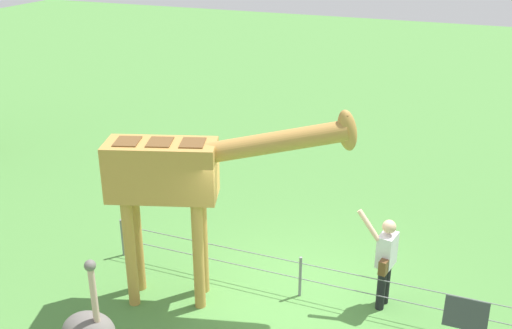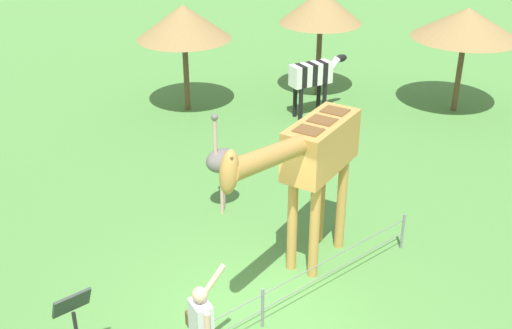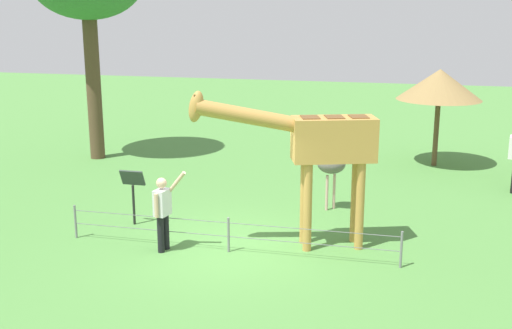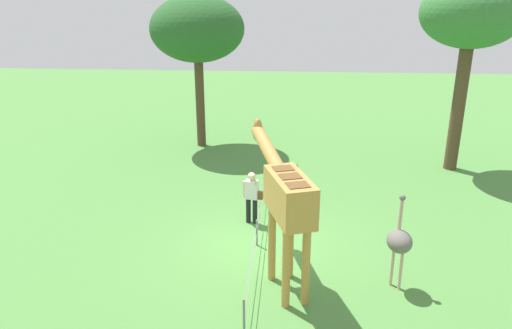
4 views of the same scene
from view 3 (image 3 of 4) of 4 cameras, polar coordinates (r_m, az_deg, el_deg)
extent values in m
plane|color=#4C843D|center=(13.59, -2.23, -7.51)|extent=(60.00, 60.00, 0.00)
cylinder|color=#BC8942|center=(13.20, 4.64, -3.86)|extent=(0.18, 0.18, 1.88)
cylinder|color=#BC8942|center=(13.61, 4.35, -3.29)|extent=(0.18, 0.18, 1.88)
cylinder|color=#BC8942|center=(13.42, 9.29, -3.71)|extent=(0.18, 0.18, 1.88)
cylinder|color=#BC8942|center=(13.82, 8.86, -3.15)|extent=(0.18, 0.18, 1.88)
cube|color=#BC8942|center=(13.15, 6.98, 2.28)|extent=(1.83, 1.20, 0.90)
cube|color=brown|center=(12.97, 4.87, 4.24)|extent=(0.48, 0.53, 0.02)
cube|color=brown|center=(13.06, 7.04, 4.26)|extent=(0.48, 0.53, 0.02)
cube|color=brown|center=(13.17, 9.18, 4.27)|extent=(0.48, 0.53, 0.02)
cylinder|color=#BC8942|center=(12.82, -0.43, 4.31)|extent=(2.25, 1.02, 0.75)
ellipsoid|color=#BC8942|center=(12.75, -5.39, 5.19)|extent=(0.46, 0.37, 0.68)
cylinder|color=brown|center=(12.67, -5.50, 5.95)|extent=(0.05, 0.05, 0.14)
cylinder|color=brown|center=(12.78, -5.32, 6.03)|extent=(0.05, 0.05, 0.14)
cylinder|color=black|center=(13.55, -8.08, -5.95)|extent=(0.14, 0.14, 0.78)
cylinder|color=black|center=(13.39, -8.53, -6.21)|extent=(0.14, 0.14, 0.78)
cube|color=silver|center=(13.25, -8.40, -3.38)|extent=(0.30, 0.40, 0.55)
sphere|color=#D8AD8C|center=(13.13, -8.47, -1.65)|extent=(0.22, 0.22, 0.22)
cylinder|color=#D8AD8C|center=(13.12, -7.08, -1.53)|extent=(0.42, 0.15, 0.47)
cylinder|color=#D8AD8C|center=(13.08, -8.92, -3.66)|extent=(0.08, 0.08, 0.50)
cube|color=brown|center=(13.51, -8.06, -3.80)|extent=(0.15, 0.22, 0.24)
cube|color=silver|center=(18.60, 21.99, 1.46)|extent=(0.25, 0.46, 0.60)
cylinder|color=#CC9E93|center=(15.96, 6.37, -2.53)|extent=(0.07, 0.07, 0.90)
cylinder|color=#CC9E93|center=(16.09, 7.01, -2.41)|extent=(0.07, 0.07, 0.90)
ellipsoid|color=#66605B|center=(15.83, 6.76, 0.06)|extent=(0.70, 0.56, 0.49)
cylinder|color=#CC9E93|center=(15.73, 6.28, 2.04)|extent=(0.08, 0.08, 0.80)
sphere|color=#66605B|center=(15.64, 6.32, 3.65)|extent=(0.14, 0.14, 0.14)
cylinder|color=brown|center=(20.92, 15.83, 2.75)|extent=(0.16, 0.16, 2.12)
cone|color=olive|center=(20.69, 16.12, 6.91)|extent=(2.63, 2.63, 0.95)
cylinder|color=brown|center=(21.59, -14.33, 6.65)|extent=(0.48, 0.48, 4.69)
cylinder|color=black|center=(15.11, -10.89, -3.57)|extent=(0.06, 0.06, 0.95)
cube|color=#333D38|center=(14.93, -11.01, -1.18)|extent=(0.56, 0.21, 0.38)
cylinder|color=slate|center=(12.81, 12.88, -7.45)|extent=(0.05, 0.05, 0.75)
cylinder|color=slate|center=(13.27, -2.47, -6.31)|extent=(0.05, 0.05, 0.75)
cylinder|color=slate|center=(14.59, -15.86, -4.94)|extent=(0.05, 0.05, 0.75)
cube|color=slate|center=(13.18, -2.49, -5.24)|extent=(7.00, 0.01, 0.01)
cube|color=slate|center=(13.29, -2.47, -6.46)|extent=(7.00, 0.01, 0.01)
camera|label=1|loc=(20.91, -3.02, 16.72)|focal=41.65mm
camera|label=2|loc=(10.62, -44.85, 20.84)|focal=44.40mm
camera|label=4|loc=(15.17, 47.70, 15.14)|focal=34.07mm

